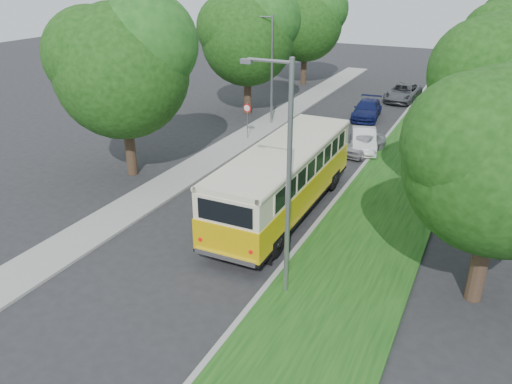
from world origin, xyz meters
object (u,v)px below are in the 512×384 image
at_px(lamppost_far, 271,66).
at_px(vintage_bus, 284,181).
at_px(lamppost_near, 286,176).
at_px(car_silver, 364,144).
at_px(car_grey, 403,93).
at_px(car_white, 364,140).
at_px(car_blue, 367,109).

relative_size(lamppost_far, vintage_bus, 0.68).
height_order(lamppost_near, lamppost_far, lamppost_near).
bearing_deg(car_silver, lamppost_near, -70.80).
bearing_deg(car_grey, car_white, -85.26).
bearing_deg(car_grey, car_blue, -98.11).
height_order(lamppost_far, car_silver, lamppost_far).
height_order(lamppost_near, car_silver, lamppost_near).
bearing_deg(lamppost_far, car_silver, -22.72).
xyz_separation_m(car_blue, car_grey, (1.37, 6.65, 0.04)).
bearing_deg(lamppost_far, car_grey, 57.34).
xyz_separation_m(car_silver, car_blue, (-1.83, 7.86, 0.05)).
relative_size(vintage_bus, car_silver, 3.06).
relative_size(lamppost_near, car_white, 1.99).
xyz_separation_m(lamppost_far, car_white, (7.53, -2.65, -3.45)).
relative_size(vintage_bus, car_white, 2.73).
xyz_separation_m(vintage_bus, car_grey, (0.73, 24.15, -0.93)).
xyz_separation_m(lamppost_near, car_silver, (-1.21, 15.28, -3.76)).
relative_size(lamppost_far, car_white, 1.86).
bearing_deg(lamppost_near, car_grey, 93.21).
distance_m(lamppost_near, lamppost_far, 20.53).
bearing_deg(car_silver, car_white, 120.84).
distance_m(lamppost_far, car_grey, 13.83).
xyz_separation_m(car_white, car_grey, (-0.30, 13.93, 0.04)).
relative_size(car_silver, car_blue, 0.79).
bearing_deg(car_grey, vintage_bus, -88.22).
distance_m(lamppost_near, car_blue, 23.63).
height_order(car_white, car_grey, car_grey).
distance_m(vintage_bus, car_silver, 9.77).
height_order(lamppost_far, vintage_bus, lamppost_far).
relative_size(car_white, car_grey, 0.80).
bearing_deg(car_white, vintage_bus, -112.34).
bearing_deg(vintage_bus, car_white, 83.94).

